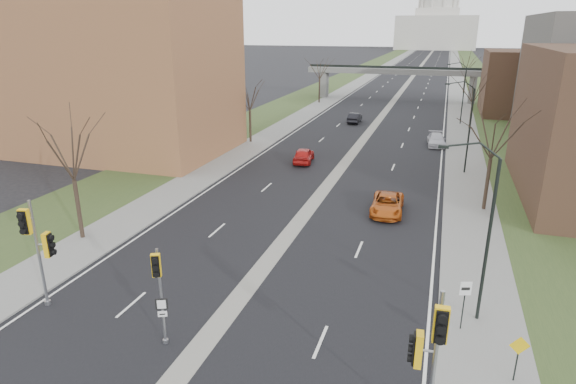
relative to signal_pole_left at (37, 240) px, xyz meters
The scene contains 29 objects.
ground 9.63m from the signal_pole_left, ahead, with size 700.00×700.00×0.00m, color black.
road_surface 149.73m from the signal_pole_left, 86.61° to the left, with size 20.00×600.00×0.01m, color black.
median_strip 149.73m from the signal_pole_left, 86.61° to the left, with size 1.20×600.00×0.02m, color gray.
sidewalk_right 150.91m from the signal_pole_left, 82.05° to the left, with size 4.00×600.00×0.12m, color gray.
sidewalk_left 149.50m from the signal_pole_left, 91.21° to the left, with size 4.00×600.00×0.12m, color gray.
grass_verge_right 151.86m from the signal_pole_left, 79.81° to the left, with size 8.00×600.00×0.10m, color #2B3D1C.
grass_verge_left 149.75m from the signal_pole_left, 93.50° to the left, with size 8.00×600.00×0.10m, color #2B3D1C.
apartment_building 34.82m from the signal_pole_left, 120.23° to the left, with size 25.00×16.00×22.00m, color #955C3B.
commercial_block_far 75.98m from the signal_pole_left, 66.04° to the left, with size 14.00×14.00×10.00m, color #4F3225.
pedestrian_bridge 79.92m from the signal_pole_left, 83.64° to the left, with size 34.00×3.00×6.45m.
capitol 319.89m from the signal_pole_left, 88.41° to the left, with size 48.00×42.00×55.75m.
streetlight_near 20.82m from the signal_pole_left, 15.28° to the left, with size 2.61×0.20×8.70m.
streetlight_mid 37.30m from the signal_pole_left, 57.72° to the left, with size 2.61×0.20×8.70m.
streetlight_far 60.84m from the signal_pole_left, 70.93° to the left, with size 2.61×0.20×8.70m.
tree_left_a 8.98m from the signal_pole_left, 119.18° to the left, with size 7.20×7.20×9.40m.
tree_left_b 37.73m from the signal_pole_left, 96.32° to the left, with size 6.75×6.75×8.81m.
tree_left_c 71.62m from the signal_pole_left, 93.32° to the left, with size 7.65×7.65×9.99m.
tree_right_a 30.74m from the signal_pole_left, 44.42° to the left, with size 7.20×7.20×9.40m.
tree_right_b 58.68m from the signal_pole_left, 68.12° to the left, with size 6.30×6.30×8.22m.
tree_right_c 96.97m from the signal_pole_left, 76.97° to the left, with size 7.65×7.65×9.99m.
signal_pole_left is the anchor object (origin of this frame).
signal_pole_median 7.40m from the signal_pole_left, ahead, with size 0.68×0.78×4.68m.
signal_pole_right 18.65m from the signal_pole_left, ahead, with size 1.05×0.98×5.67m.
speed_limit_sign 20.43m from the signal_pole_left, 12.14° to the left, with size 0.52×0.20×2.48m.
warning_sign 22.00m from the signal_pole_left, ahead, with size 0.79×0.22×2.06m.
car_left_near 31.04m from the signal_pole_left, 81.35° to the left, with size 1.85×4.60×1.57m, color #AF1614.
car_left_far 54.56m from the signal_pole_left, 83.97° to the left, with size 1.54×4.40×1.45m, color black.
car_right_near 23.89m from the signal_pole_left, 51.50° to the left, with size 2.33×5.05×1.40m, color #B54F13.
car_right_mid 46.28m from the signal_pole_left, 67.49° to the left, with size 1.98×4.86×1.41m, color silver.
Camera 1 is at (9.23, -15.92, 13.50)m, focal length 30.00 mm.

